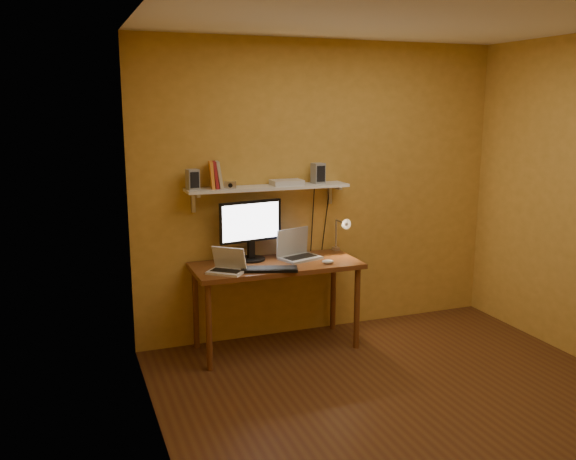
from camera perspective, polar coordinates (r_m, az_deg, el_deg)
name	(u,v)px	position (r m, az deg, el deg)	size (l,w,h in m)	color
room	(421,221)	(4.08, 12.31, 0.80)	(3.44, 3.24, 2.64)	#502E14
desk	(276,273)	(5.11, -1.11, -4.05)	(1.40, 0.60, 0.75)	brown
wall_shelf	(268,188)	(5.15, -1.87, 3.97)	(1.40, 0.25, 0.21)	silver
monitor	(251,227)	(5.13, -3.50, 0.26)	(0.56, 0.27, 0.51)	black
laptop	(297,250)	(5.24, 0.82, -1.92)	(0.39, 0.33, 0.25)	gray
netbook	(227,265)	(4.82, -5.68, -3.32)	(0.33, 0.33, 0.20)	silver
keyboard	(269,269)	(4.86, -1.76, -3.69)	(0.45, 0.15, 0.02)	black
mouse	(328,262)	(5.07, 3.75, -2.97)	(0.10, 0.06, 0.04)	silver
desk_lamp	(342,230)	(5.40, 5.05, -0.01)	(0.09, 0.23, 0.38)	silver
speaker_left	(193,179)	(4.97, -8.92, 4.70)	(0.09, 0.09, 0.16)	gray
speaker_right	(318,173)	(5.30, 2.83, 5.33)	(0.10, 0.10, 0.18)	gray
books	(215,175)	(5.01, -6.80, 5.14)	(0.13, 0.16, 0.22)	orange
shelf_camera	(230,185)	(4.99, -5.44, 4.20)	(0.10, 0.05, 0.06)	silver
router	(287,182)	(5.19, -0.11, 4.47)	(0.26, 0.18, 0.04)	silver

